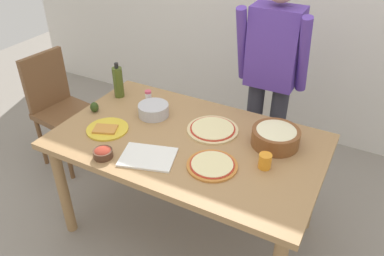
# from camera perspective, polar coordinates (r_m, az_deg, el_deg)

# --- Properties ---
(ground) EXTENTS (8.00, 8.00, 0.00)m
(ground) POSITION_cam_1_polar(r_m,az_deg,el_deg) (2.80, -0.50, -14.56)
(ground) COLOR gray
(dining_table) EXTENTS (1.60, 0.96, 0.76)m
(dining_table) POSITION_cam_1_polar(r_m,az_deg,el_deg) (2.34, -0.58, -3.48)
(dining_table) COLOR #A37A4C
(dining_table) RESTS_ON ground
(person_cook) EXTENTS (0.49, 0.25, 1.62)m
(person_cook) POSITION_cam_1_polar(r_m,az_deg,el_deg) (2.74, 11.76, 8.08)
(person_cook) COLOR #2D2D38
(person_cook) RESTS_ON ground
(chair_wooden_left) EXTENTS (0.45, 0.45, 0.95)m
(chair_wooden_left) POSITION_cam_1_polar(r_m,az_deg,el_deg) (3.28, -19.37, 3.40)
(chair_wooden_left) COLOR brown
(chair_wooden_left) RESTS_ON ground
(pizza_raw_on_board) EXTENTS (0.32, 0.32, 0.02)m
(pizza_raw_on_board) POSITION_cam_1_polar(r_m,az_deg,el_deg) (2.37, 3.11, -0.17)
(pizza_raw_on_board) COLOR beige
(pizza_raw_on_board) RESTS_ON dining_table
(pizza_cooked_on_tray) EXTENTS (0.28, 0.28, 0.02)m
(pizza_cooked_on_tray) POSITION_cam_1_polar(r_m,az_deg,el_deg) (2.08, 3.03, -5.55)
(pizza_cooked_on_tray) COLOR #C67A33
(pizza_cooked_on_tray) RESTS_ON dining_table
(plate_with_slice) EXTENTS (0.26, 0.26, 0.02)m
(plate_with_slice) POSITION_cam_1_polar(r_m,az_deg,el_deg) (2.43, -12.59, -0.15)
(plate_with_slice) COLOR gold
(plate_with_slice) RESTS_ON dining_table
(popcorn_bowl) EXTENTS (0.28, 0.28, 0.11)m
(popcorn_bowl) POSITION_cam_1_polar(r_m,az_deg,el_deg) (2.26, 12.43, -1.12)
(popcorn_bowl) COLOR brown
(popcorn_bowl) RESTS_ON dining_table
(mixing_bowl_steel) EXTENTS (0.20, 0.20, 0.08)m
(mixing_bowl_steel) POSITION_cam_1_polar(r_m,az_deg,el_deg) (2.51, -5.78, 2.69)
(mixing_bowl_steel) COLOR #B7B7BC
(mixing_bowl_steel) RESTS_ON dining_table
(small_sauce_bowl) EXTENTS (0.11, 0.11, 0.06)m
(small_sauce_bowl) POSITION_cam_1_polar(r_m,az_deg,el_deg) (2.19, -13.20, -3.64)
(small_sauce_bowl) COLOR #4C2D1E
(small_sauce_bowl) RESTS_ON dining_table
(olive_oil_bottle) EXTENTS (0.07, 0.07, 0.26)m
(olive_oil_bottle) POSITION_cam_1_polar(r_m,az_deg,el_deg) (2.75, -10.99, 6.79)
(olive_oil_bottle) COLOR #47561E
(olive_oil_bottle) RESTS_ON dining_table
(cup_orange) EXTENTS (0.07, 0.07, 0.08)m
(cup_orange) POSITION_cam_1_polar(r_m,az_deg,el_deg) (2.09, 10.87, -4.89)
(cup_orange) COLOR orange
(cup_orange) RESTS_ON dining_table
(salt_shaker) EXTENTS (0.04, 0.04, 0.11)m
(salt_shaker) POSITION_cam_1_polar(r_m,az_deg,el_deg) (2.64, -6.54, 4.54)
(salt_shaker) COLOR white
(salt_shaker) RESTS_ON dining_table
(cutting_board_white) EXTENTS (0.35, 0.30, 0.01)m
(cutting_board_white) POSITION_cam_1_polar(r_m,az_deg,el_deg) (2.15, -6.61, -4.33)
(cutting_board_white) COLOR white
(cutting_board_white) RESTS_ON dining_table
(avocado) EXTENTS (0.06, 0.06, 0.07)m
(avocado) POSITION_cam_1_polar(r_m,az_deg,el_deg) (2.63, -14.41, 3.05)
(avocado) COLOR #2D4219
(avocado) RESTS_ON dining_table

